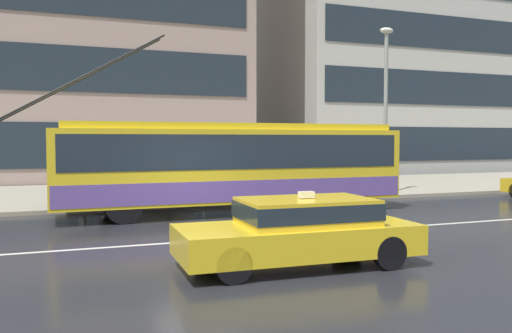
{
  "coord_description": "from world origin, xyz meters",
  "views": [
    {
      "loc": [
        -3.57,
        -13.11,
        2.36
      ],
      "look_at": [
        2.92,
        4.0,
        1.43
      ],
      "focal_mm": 37.31,
      "sensor_mm": 36.0,
      "label": 1
    }
  ],
  "objects_px": {
    "bus_shelter": "(151,146)",
    "street_lamp": "(386,96)",
    "pedestrian_at_shelter": "(99,158)",
    "pedestrian_walking_past": "(171,156)",
    "pedestrian_approaching_curb": "(83,159)",
    "trolleybus": "(232,164)",
    "taxi_oncoming_near": "(301,229)"
  },
  "relations": [
    {
      "from": "pedestrian_at_shelter",
      "to": "pedestrian_approaching_curb",
      "type": "bearing_deg",
      "value": -109.7
    },
    {
      "from": "pedestrian_at_shelter",
      "to": "pedestrian_walking_past",
      "type": "xyz_separation_m",
      "value": [
        2.55,
        -0.44,
        0.07
      ]
    },
    {
      "from": "trolleybus",
      "to": "pedestrian_approaching_curb",
      "type": "distance_m",
      "value": 4.91
    },
    {
      "from": "taxi_oncoming_near",
      "to": "street_lamp",
      "type": "relative_size",
      "value": 0.67
    },
    {
      "from": "bus_shelter",
      "to": "pedestrian_approaching_curb",
      "type": "bearing_deg",
      "value": -154.78
    },
    {
      "from": "pedestrian_at_shelter",
      "to": "pedestrian_walking_past",
      "type": "relative_size",
      "value": 0.98
    },
    {
      "from": "pedestrian_at_shelter",
      "to": "pedestrian_approaching_curb",
      "type": "distance_m",
      "value": 1.85
    },
    {
      "from": "taxi_oncoming_near",
      "to": "pedestrian_walking_past",
      "type": "bearing_deg",
      "value": 91.21
    },
    {
      "from": "pedestrian_approaching_curb",
      "to": "pedestrian_walking_past",
      "type": "height_order",
      "value": "pedestrian_walking_past"
    },
    {
      "from": "pedestrian_at_shelter",
      "to": "street_lamp",
      "type": "distance_m",
      "value": 11.63
    },
    {
      "from": "bus_shelter",
      "to": "pedestrian_at_shelter",
      "type": "distance_m",
      "value": 1.95
    },
    {
      "from": "trolleybus",
      "to": "street_lamp",
      "type": "xyz_separation_m",
      "value": [
        7.43,
        2.4,
        2.56
      ]
    },
    {
      "from": "taxi_oncoming_near",
      "to": "bus_shelter",
      "type": "relative_size",
      "value": 1.23
    },
    {
      "from": "bus_shelter",
      "to": "street_lamp",
      "type": "relative_size",
      "value": 0.54
    },
    {
      "from": "taxi_oncoming_near",
      "to": "pedestrian_walking_past",
      "type": "height_order",
      "value": "pedestrian_walking_past"
    },
    {
      "from": "trolleybus",
      "to": "pedestrian_walking_past",
      "type": "bearing_deg",
      "value": 111.26
    },
    {
      "from": "bus_shelter",
      "to": "pedestrian_approaching_curb",
      "type": "height_order",
      "value": "bus_shelter"
    },
    {
      "from": "pedestrian_approaching_curb",
      "to": "pedestrian_at_shelter",
      "type": "bearing_deg",
      "value": 70.3
    },
    {
      "from": "taxi_oncoming_near",
      "to": "trolleybus",
      "type": "bearing_deg",
      "value": 81.68
    },
    {
      "from": "taxi_oncoming_near",
      "to": "pedestrian_walking_past",
      "type": "relative_size",
      "value": 2.28
    },
    {
      "from": "pedestrian_at_shelter",
      "to": "pedestrian_walking_past",
      "type": "bearing_deg",
      "value": -9.72
    },
    {
      "from": "bus_shelter",
      "to": "street_lamp",
      "type": "height_order",
      "value": "street_lamp"
    },
    {
      "from": "pedestrian_at_shelter",
      "to": "pedestrian_walking_past",
      "type": "distance_m",
      "value": 2.59
    },
    {
      "from": "taxi_oncoming_near",
      "to": "pedestrian_approaching_curb",
      "type": "relative_size",
      "value": 2.29
    },
    {
      "from": "taxi_oncoming_near",
      "to": "pedestrian_approaching_curb",
      "type": "distance_m",
      "value": 10.01
    },
    {
      "from": "pedestrian_walking_past",
      "to": "trolleybus",
      "type": "bearing_deg",
      "value": -68.74
    },
    {
      "from": "pedestrian_approaching_curb",
      "to": "pedestrian_walking_past",
      "type": "bearing_deg",
      "value": 22.35
    },
    {
      "from": "trolleybus",
      "to": "pedestrian_at_shelter",
      "type": "distance_m",
      "value": 5.39
    },
    {
      "from": "bus_shelter",
      "to": "pedestrian_walking_past",
      "type": "height_order",
      "value": "bus_shelter"
    },
    {
      "from": "pedestrian_at_shelter",
      "to": "street_lamp",
      "type": "height_order",
      "value": "street_lamp"
    },
    {
      "from": "trolleybus",
      "to": "taxi_oncoming_near",
      "type": "distance_m",
      "value": 7.46
    },
    {
      "from": "pedestrian_at_shelter",
      "to": "pedestrian_walking_past",
      "type": "height_order",
      "value": "pedestrian_walking_past"
    }
  ]
}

